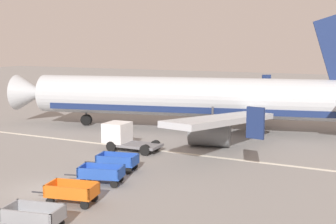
# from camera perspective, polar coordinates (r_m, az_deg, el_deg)

# --- Properties ---
(ground_plane) EXTENTS (220.00, 220.00, 0.00)m
(ground_plane) POSITION_cam_1_polar(r_m,az_deg,el_deg) (26.64, -15.32, -9.46)
(ground_plane) COLOR gray
(apron_stripe) EXTENTS (120.00, 0.36, 0.01)m
(apron_stripe) POSITION_cam_1_polar(r_m,az_deg,el_deg) (35.62, -2.87, -4.62)
(apron_stripe) COLOR silver
(apron_stripe) RESTS_ON ground
(airplane) EXTENTS (37.30, 30.19, 11.34)m
(airplane) POSITION_cam_1_polar(r_m,az_deg,el_deg) (42.87, 4.06, 1.73)
(airplane) COLOR #B2B7BC
(airplane) RESTS_ON ground
(baggage_cart_second_in_row) EXTENTS (3.63, 1.87, 1.07)m
(baggage_cart_second_in_row) POSITION_cam_1_polar(r_m,az_deg,el_deg) (21.28, -16.47, -12.42)
(baggage_cart_second_in_row) COLOR gray
(baggage_cart_second_in_row) RESTS_ON ground
(baggage_cart_third_in_row) EXTENTS (3.63, 1.89, 1.07)m
(baggage_cart_third_in_row) POSITION_cam_1_polar(r_m,az_deg,el_deg) (24.07, -11.91, -9.78)
(baggage_cart_third_in_row) COLOR orange
(baggage_cart_third_in_row) RESTS_ON ground
(baggage_cart_fourth_in_row) EXTENTS (3.62, 2.03, 1.07)m
(baggage_cart_fourth_in_row) POSITION_cam_1_polar(r_m,az_deg,el_deg) (27.01, -8.34, -7.66)
(baggage_cart_fourth_in_row) COLOR #234CB2
(baggage_cart_fourth_in_row) RESTS_ON ground
(baggage_cart_far_end) EXTENTS (3.63, 1.87, 1.07)m
(baggage_cart_far_end) POSITION_cam_1_polar(r_m,az_deg,el_deg) (29.64, -6.35, -6.17)
(baggage_cart_far_end) COLOR #234CB2
(baggage_cart_far_end) RESTS_ON ground
(service_truck_beside_carts) EXTENTS (4.44, 2.13, 2.10)m
(service_truck_beside_carts) POSITION_cam_1_polar(r_m,az_deg,el_deg) (35.21, -5.66, -2.98)
(service_truck_beside_carts) COLOR slate
(service_truck_beside_carts) RESTS_ON ground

